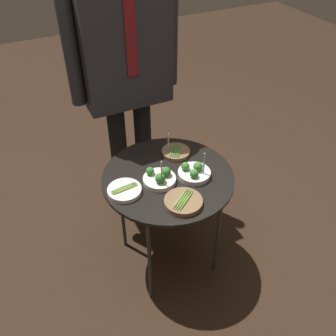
{
  "coord_description": "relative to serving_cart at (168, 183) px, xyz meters",
  "views": [
    {
      "loc": [
        -0.61,
        -1.26,
        1.83
      ],
      "look_at": [
        0.0,
        0.0,
        0.69
      ],
      "focal_mm": 40.0,
      "sensor_mm": 36.0,
      "label": 1
    }
  ],
  "objects": [
    {
      "name": "bowl_broccoli_near_rim",
      "position": [
        -0.06,
        -0.02,
        0.07
      ],
      "size": [
        0.16,
        0.16,
        0.16
      ],
      "color": "silver",
      "rests_on": "serving_cart"
    },
    {
      "name": "bowl_broccoli_back_left",
      "position": [
        0.11,
        -0.06,
        0.07
      ],
      "size": [
        0.16,
        0.16,
        0.15
      ],
      "color": "silver",
      "rests_on": "serving_cart"
    },
    {
      "name": "bowl_asparagus_back_right",
      "position": [
        -0.02,
        -0.21,
        0.06
      ],
      "size": [
        0.17,
        0.17,
        0.03
      ],
      "color": "brown",
      "rests_on": "serving_cart"
    },
    {
      "name": "bowl_asparagus_front_left",
      "position": [
        0.12,
        0.14,
        0.06
      ],
      "size": [
        0.15,
        0.15,
        0.13
      ],
      "color": "brown",
      "rests_on": "serving_cart"
    },
    {
      "name": "ground_plane",
      "position": [
        0.0,
        0.0,
        -0.59
      ],
      "size": [
        8.0,
        8.0,
        0.0
      ],
      "primitive_type": "plane",
      "color": "black"
    },
    {
      "name": "waiter_figure",
      "position": [
        -0.01,
        0.5,
        0.45
      ],
      "size": [
        0.6,
        0.23,
        1.64
      ],
      "color": "black",
      "rests_on": "ground_plane"
    },
    {
      "name": "serving_cart",
      "position": [
        0.0,
        0.0,
        0.0
      ],
      "size": [
        0.65,
        0.65,
        0.64
      ],
      "color": "black",
      "rests_on": "ground_plane"
    },
    {
      "name": "bowl_asparagus_front_right",
      "position": [
        -0.23,
        -0.02,
        0.06
      ],
      "size": [
        0.16,
        0.16,
        0.03
      ],
      "color": "white",
      "rests_on": "serving_cart"
    }
  ]
}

